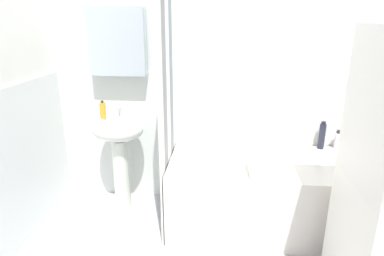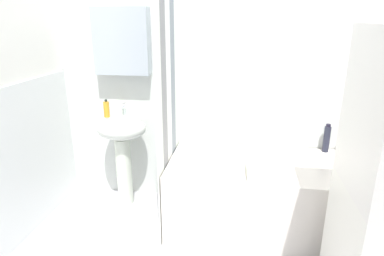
% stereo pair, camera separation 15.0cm
% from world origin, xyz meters
% --- Properties ---
extents(wall_back_tiled, '(3.60, 0.18, 2.40)m').
position_xyz_m(wall_back_tiled, '(-0.06, 1.26, 1.14)').
color(wall_back_tiled, white).
rests_on(wall_back_tiled, ground_plane).
extents(sink, '(0.44, 0.34, 0.83)m').
position_xyz_m(sink, '(-0.94, 1.03, 0.61)').
color(sink, silver).
rests_on(sink, ground_plane).
extents(faucet, '(0.03, 0.12, 0.12)m').
position_xyz_m(faucet, '(-0.94, 1.11, 0.89)').
color(faucet, silver).
rests_on(faucet, sink).
extents(soap_dispenser, '(0.05, 0.05, 0.16)m').
position_xyz_m(soap_dispenser, '(-1.06, 1.03, 0.90)').
color(soap_dispenser, gold).
rests_on(soap_dispenser, sink).
extents(bathtub, '(1.63, 0.76, 0.57)m').
position_xyz_m(bathtub, '(0.36, 0.84, 0.29)').
color(bathtub, white).
rests_on(bathtub, ground_plane).
extents(shower_curtain, '(0.01, 0.76, 2.00)m').
position_xyz_m(shower_curtain, '(-0.47, 0.84, 1.00)').
color(shower_curtain, white).
rests_on(shower_curtain, ground_plane).
extents(lotion_bottle, '(0.05, 0.05, 0.20)m').
position_xyz_m(lotion_bottle, '(1.07, 1.15, 0.66)').
color(lotion_bottle, '#CD5372').
rests_on(lotion_bottle, bathtub).
extents(shampoo_bottle, '(0.06, 0.06, 0.17)m').
position_xyz_m(shampoo_bottle, '(0.95, 1.16, 0.65)').
color(shampoo_bottle, white).
rests_on(shampoo_bottle, bathtub).
extents(body_wash_bottle, '(0.05, 0.05, 0.24)m').
position_xyz_m(body_wash_bottle, '(0.81, 1.16, 0.69)').
color(body_wash_bottle, '#242636').
rests_on(body_wash_bottle, bathtub).
extents(towel_folded, '(0.28, 0.26, 0.07)m').
position_xyz_m(towel_folded, '(0.29, 0.63, 0.61)').
color(towel_folded, silver).
rests_on(towel_folded, bathtub).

